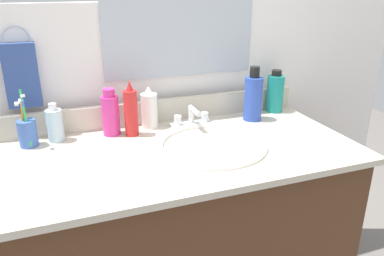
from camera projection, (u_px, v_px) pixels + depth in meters
The scene contains 16 objects.
vanity_cabinet at pixel (185, 255), 1.42m from camera, with size 1.11×0.54×0.83m, color #4C2D19.
countertop at pixel (184, 152), 1.27m from camera, with size 1.16×0.58×0.02m, color beige.
backsplash at pixel (160, 111), 1.49m from camera, with size 1.16×0.02×0.09m, color beige.
back_wall at pixel (158, 160), 1.64m from camera, with size 2.26×0.04×1.30m, color white.
mirror_panel at pixel (180, 1), 1.41m from camera, with size 0.60×0.01×0.56m, color #B2BCC6.
towel_ring at pixel (16, 39), 1.27m from camera, with size 0.10×0.10×0.01m, color silver.
hand_towel at pixel (22, 76), 1.29m from camera, with size 0.11×0.04×0.22m, color #334C8C.
sink_basin at pixel (212, 154), 1.30m from camera, with size 0.38×0.38×0.11m.
faucet at pixel (192, 120), 1.45m from camera, with size 0.16×0.10×0.08m.
bottle_shampoo_blue at pixel (253, 97), 1.50m from camera, with size 0.07×0.07×0.22m.
bottle_gel_clear at pixel (55, 125), 1.31m from camera, with size 0.06×0.06×0.14m.
bottle_mouthwash_teal at pixel (275, 93), 1.60m from camera, with size 0.07×0.07×0.18m.
bottle_lotion_white at pixel (149, 109), 1.43m from camera, with size 0.06×0.06×0.16m.
bottle_soap_pink at pixel (111, 114), 1.36m from camera, with size 0.06×0.06×0.17m.
bottle_spray_red at pixel (131, 112), 1.35m from camera, with size 0.05×0.05×0.20m.
cup_blue_plastic at pixel (27, 132), 1.27m from camera, with size 0.06×0.08×0.20m.
Camera 1 is at (-0.37, -1.09, 1.37)m, focal length 35.63 mm.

